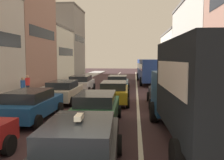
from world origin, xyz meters
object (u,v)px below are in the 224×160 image
object	(u,v)px
sedan_left_lane_third	(64,91)
pedestrian_near_kerb	(23,87)
removalist_box_truck	(199,89)
sedan_centre_lane_second	(97,108)
hatchback_centre_lane_third	(114,92)
pedestrian_mid_sidewalk	(28,84)
sedan_left_lane_fourth	(81,83)
taxi_centre_lane_front	(80,147)
wagon_left_lane_second	(31,104)
coupe_centre_lane_fourth	(118,83)
sedan_right_lane_behind_truck	(164,93)
bus_mid_queue_primary	(150,69)

from	to	relation	value
sedan_left_lane_third	pedestrian_near_kerb	bearing A→B (deg)	75.54
removalist_box_truck	sedan_centre_lane_second	world-z (taller)	removalist_box_truck
hatchback_centre_lane_third	sedan_left_lane_third	bearing A→B (deg)	86.33
hatchback_centre_lane_third	pedestrian_mid_sidewalk	bearing A→B (deg)	65.95
sedan_centre_lane_second	sedan_left_lane_fourth	xyz separation A→B (m)	(-3.12, 10.58, 0.00)
sedan_centre_lane_second	pedestrian_mid_sidewalk	bearing A→B (deg)	39.23
taxi_centre_lane_front	hatchback_centre_lane_third	xyz separation A→B (m)	(-0.04, 10.02, -0.00)
wagon_left_lane_second	pedestrian_near_kerb	size ratio (longest dim) A/B	2.60
coupe_centre_lane_fourth	sedan_left_lane_fourth	world-z (taller)	same
taxi_centre_lane_front	sedan_left_lane_fourth	size ratio (longest dim) A/B	1.01
taxi_centre_lane_front	sedan_right_lane_behind_truck	xyz separation A→B (m)	(3.20, 9.75, -0.00)
coupe_centre_lane_fourth	sedan_right_lane_behind_truck	world-z (taller)	same
taxi_centre_lane_front	removalist_box_truck	bearing A→B (deg)	-55.53
sedan_left_lane_third	bus_mid_queue_primary	world-z (taller)	bus_mid_queue_primary
pedestrian_near_kerb	taxi_centre_lane_front	bearing A→B (deg)	112.22
sedan_left_lane_third	sedan_right_lane_behind_truck	xyz separation A→B (m)	(6.72, -0.39, 0.00)
coupe_centre_lane_fourth	pedestrian_near_kerb	world-z (taller)	pedestrian_near_kerb
sedan_left_lane_third	pedestrian_mid_sidewalk	distance (m)	4.89
taxi_centre_lane_front	pedestrian_near_kerb	bearing A→B (deg)	28.76
coupe_centre_lane_fourth	sedan_left_lane_fourth	distance (m)	3.31
wagon_left_lane_second	pedestrian_mid_sidewalk	bearing A→B (deg)	26.42
hatchback_centre_lane_third	sedan_right_lane_behind_truck	bearing A→B (deg)	-96.43
removalist_box_truck	sedan_left_lane_third	size ratio (longest dim) A/B	1.80
removalist_box_truck	bus_mid_queue_primary	bearing A→B (deg)	-1.23
pedestrian_near_kerb	sedan_left_lane_third	bearing A→B (deg)	156.57
sedan_centre_lane_second	sedan_left_lane_fourth	bearing A→B (deg)	15.25
sedan_centre_lane_second	sedan_right_lane_behind_truck	xyz separation A→B (m)	(3.55, 5.01, 0.00)
taxi_centre_lane_front	bus_mid_queue_primary	distance (m)	24.06
sedan_right_lane_behind_truck	bus_mid_queue_primary	xyz separation A→B (m)	(-0.07, 14.09, 0.96)
taxi_centre_lane_front	wagon_left_lane_second	bearing A→B (deg)	31.48
removalist_box_truck	coupe_centre_lane_fourth	size ratio (longest dim) A/B	1.80
taxi_centre_lane_front	hatchback_centre_lane_third	world-z (taller)	taxi_centre_lane_front
sedan_centre_lane_second	sedan_right_lane_behind_truck	world-z (taller)	same
removalist_box_truck	sedan_left_lane_third	bearing A→B (deg)	41.23
hatchback_centre_lane_third	bus_mid_queue_primary	world-z (taller)	bus_mid_queue_primary
coupe_centre_lane_fourth	bus_mid_queue_primary	world-z (taller)	bus_mid_queue_primary
wagon_left_lane_second	sedan_left_lane_third	xyz separation A→B (m)	(0.13, 4.84, 0.00)
removalist_box_truck	coupe_centre_lane_fourth	world-z (taller)	removalist_box_truck
taxi_centre_lane_front	sedan_left_lane_third	distance (m)	10.74
taxi_centre_lane_front	bus_mid_queue_primary	bearing A→B (deg)	-10.58
removalist_box_truck	bus_mid_queue_primary	world-z (taller)	removalist_box_truck
sedan_left_lane_third	coupe_centre_lane_fourth	bearing A→B (deg)	-31.43
wagon_left_lane_second	taxi_centre_lane_front	bearing A→B (deg)	-145.00
sedan_left_lane_third	sedan_right_lane_behind_truck	world-z (taller)	same
hatchback_centre_lane_third	sedan_right_lane_behind_truck	distance (m)	3.26
pedestrian_mid_sidewalk	sedan_right_lane_behind_truck	bearing A→B (deg)	-1.14
removalist_box_truck	wagon_left_lane_second	bearing A→B (deg)	67.94
sedan_right_lane_behind_truck	pedestrian_near_kerb	size ratio (longest dim) A/B	2.60
pedestrian_mid_sidewalk	sedan_left_lane_third	bearing A→B (deg)	-20.57
removalist_box_truck	sedan_right_lane_behind_truck	distance (m)	7.14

